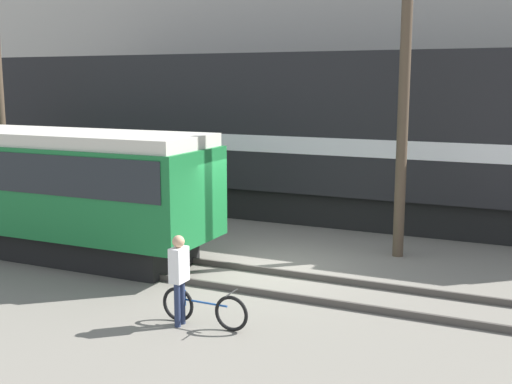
{
  "coord_description": "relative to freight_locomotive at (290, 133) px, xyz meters",
  "views": [
    {
      "loc": [
        5.76,
        -13.18,
        4.3
      ],
      "look_at": [
        -0.27,
        -0.13,
        1.8
      ],
      "focal_mm": 45.0,
      "sensor_mm": 36.0,
      "label": 1
    }
  ],
  "objects": [
    {
      "name": "track_near",
      "position": [
        1.81,
        -6.89,
        -2.6
      ],
      "size": [
        60.0,
        1.5,
        0.14
      ],
      "color": "#47423D",
      "rests_on": "ground"
    },
    {
      "name": "freight_locomotive",
      "position": [
        0.0,
        0.0,
        0.0
      ],
      "size": [
        21.09,
        3.04,
        5.72
      ],
      "color": "black",
      "rests_on": "ground"
    },
    {
      "name": "ground_plane",
      "position": [
        1.81,
        -5.76,
        -2.67
      ],
      "size": [
        120.0,
        120.0,
        0.0
      ],
      "primitive_type": "plane",
      "color": "slate"
    },
    {
      "name": "utility_pole_center",
      "position": [
        4.29,
        -3.45,
        1.2
      ],
      "size": [
        0.27,
        0.27,
        7.75
      ],
      "color": "#4C3D2D",
      "rests_on": "ground"
    },
    {
      "name": "person",
      "position": [
        1.79,
        -9.66,
        -1.68
      ],
      "size": [
        0.22,
        0.36,
        1.65
      ],
      "color": "#232D4C",
      "rests_on": "ground"
    },
    {
      "name": "streetcar",
      "position": [
        -4.57,
        -6.89,
        -0.9
      ],
      "size": [
        10.47,
        2.54,
        3.1
      ],
      "color": "black",
      "rests_on": "ground"
    },
    {
      "name": "bicycle",
      "position": [
        2.2,
        -9.51,
        -2.35
      ],
      "size": [
        1.73,
        0.44,
        0.7
      ],
      "color": "black",
      "rests_on": "ground"
    },
    {
      "name": "building_backdrop",
      "position": [
        1.81,
        8.27,
        3.55
      ],
      "size": [
        44.9,
        6.0,
        12.44
      ],
      "color": "#B7B2A8",
      "rests_on": "ground"
    },
    {
      "name": "track_far",
      "position": [
        1.81,
        0.0,
        -2.6
      ],
      "size": [
        60.0,
        1.51,
        0.14
      ],
      "color": "#47423D",
      "rests_on": "ground"
    }
  ]
}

